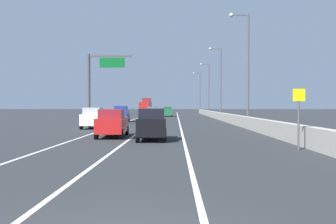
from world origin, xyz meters
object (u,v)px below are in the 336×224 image
at_px(lamp_post_right_third, 219,78).
at_px(car_white_4, 94,118).
at_px(car_green_1, 168,112).
at_px(speed_advisory_sign, 299,114).
at_px(car_blue_0, 121,114).
at_px(box_truck, 146,107).
at_px(lamp_post_right_second, 246,62).
at_px(overhead_sign_gantry, 96,81).
at_px(lamp_post_right_fifth, 199,90).
at_px(car_gray_5, 152,112).
at_px(car_black_3, 152,125).
at_px(lamp_post_right_fourth, 208,86).
at_px(car_red_2, 112,123).

bearing_deg(lamp_post_right_third, car_white_4, -118.09).
bearing_deg(car_green_1, speed_advisory_sign, -82.45).
relative_size(car_blue_0, box_truck, 0.50).
distance_m(lamp_post_right_second, car_green_1, 36.74).
relative_size(overhead_sign_gantry, box_truck, 0.80).
xyz_separation_m(overhead_sign_gantry, car_blue_0, (1.03, 11.34, -3.67)).
height_order(speed_advisory_sign, lamp_post_right_fifth, lamp_post_right_fifth).
xyz_separation_m(overhead_sign_gantry, car_gray_5, (3.71, 34.83, -3.74)).
relative_size(speed_advisory_sign, car_blue_0, 0.64).
relative_size(car_black_3, car_gray_5, 0.99).
height_order(speed_advisory_sign, car_gray_5, speed_advisory_sign).
distance_m(overhead_sign_gantry, lamp_post_right_fifth, 74.97).
bearing_deg(overhead_sign_gantry, lamp_post_right_fourth, 72.22).
distance_m(overhead_sign_gantry, lamp_post_right_second, 15.97).
bearing_deg(car_black_3, car_green_1, 90.05).
height_order(speed_advisory_sign, lamp_post_right_third, lamp_post_right_third).
bearing_deg(overhead_sign_gantry, lamp_post_right_third, 58.30).
bearing_deg(car_white_4, lamp_post_right_second, 16.87).
bearing_deg(car_black_3, car_white_4, 117.34).
bearing_deg(car_gray_5, lamp_post_right_second, -70.11).
distance_m(lamp_post_right_third, box_truck, 35.45).
bearing_deg(box_truck, speed_advisory_sign, -80.10).
bearing_deg(car_gray_5, lamp_post_right_fifth, 73.19).
height_order(speed_advisory_sign, lamp_post_right_fourth, lamp_post_right_fourth).
height_order(lamp_post_right_second, car_gray_5, lamp_post_right_second).
bearing_deg(overhead_sign_gantry, car_white_4, -81.47).
relative_size(lamp_post_right_fourth, car_blue_0, 2.56).
bearing_deg(box_truck, lamp_post_right_fourth, -27.31).
relative_size(speed_advisory_sign, car_gray_5, 0.72).
xyz_separation_m(car_gray_5, box_truck, (-2.98, 22.38, 0.90)).
relative_size(car_gray_5, box_truck, 0.44).
height_order(lamp_post_right_second, lamp_post_right_fourth, same).
bearing_deg(box_truck, overhead_sign_gantry, -90.73).
bearing_deg(lamp_post_right_fifth, box_truck, -132.17).
relative_size(overhead_sign_gantry, car_red_2, 1.61).
bearing_deg(car_green_1, car_blue_0, -102.66).
xyz_separation_m(car_black_3, box_truck, (-6.03, 72.51, 0.90)).
relative_size(lamp_post_right_fourth, car_gray_5, 2.90).
xyz_separation_m(car_red_2, car_gray_5, (-0.17, 47.81, 0.03)).
relative_size(car_green_1, car_red_2, 1.02).
height_order(lamp_post_right_second, car_white_4, lamp_post_right_second).
height_order(lamp_post_right_fourth, box_truck, lamp_post_right_fourth).
height_order(speed_advisory_sign, box_truck, box_truck).
height_order(lamp_post_right_fifth, box_truck, lamp_post_right_fifth).
xyz_separation_m(lamp_post_right_third, car_black_3, (-8.97, -40.76, -5.79)).
xyz_separation_m(lamp_post_right_fourth, car_gray_5, (-12.13, -14.57, -5.79)).
distance_m(car_green_1, car_red_2, 49.71).
distance_m(car_gray_5, box_truck, 22.59).
bearing_deg(car_gray_5, speed_advisory_sign, -79.18).
relative_size(lamp_post_right_fourth, car_red_2, 2.58).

